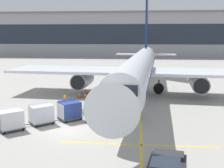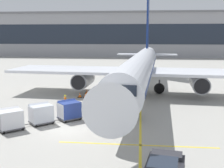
{
  "view_description": "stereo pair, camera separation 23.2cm",
  "coord_description": "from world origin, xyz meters",
  "px_view_note": "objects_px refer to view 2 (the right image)",
  "views": [
    {
      "loc": [
        5.87,
        -22.9,
        8.12
      ],
      "look_at": [
        3.16,
        6.05,
        3.04
      ],
      "focal_mm": 45.07,
      "sensor_mm": 36.0,
      "label": 1
    },
    {
      "loc": [
        6.1,
        -22.88,
        8.12
      ],
      "look_at": [
        3.16,
        6.05,
        3.04
      ],
      "focal_mm": 45.07,
      "sensor_mm": 36.0,
      "label": 2
    }
  ],
  "objects_px": {
    "baggage_cart_third": "(10,119)",
    "ground_crew_by_carts": "(65,101)",
    "safety_cone_wingtip": "(86,95)",
    "belt_loader": "(100,104)",
    "ground_crew_by_loader": "(105,107)",
    "safety_cone_nose_mark": "(80,95)",
    "safety_cone_engine_keepout": "(87,92)",
    "ground_crew_marshaller": "(86,113)",
    "parked_airplane": "(140,68)",
    "baggage_cart_second": "(41,113)",
    "baggage_cart_lead": "(69,110)"
  },
  "relations": [
    {
      "from": "baggage_cart_second",
      "to": "ground_crew_marshaller",
      "type": "height_order",
      "value": "baggage_cart_second"
    },
    {
      "from": "ground_crew_marshaller",
      "to": "ground_crew_by_carts",
      "type": "bearing_deg",
      "value": 126.02
    },
    {
      "from": "ground_crew_by_carts",
      "to": "safety_cone_engine_keepout",
      "type": "relative_size",
      "value": 2.71
    },
    {
      "from": "safety_cone_engine_keepout",
      "to": "safety_cone_nose_mark",
      "type": "xyz_separation_m",
      "value": [
        -0.48,
        -2.43,
        0.01
      ]
    },
    {
      "from": "baggage_cart_third",
      "to": "ground_crew_by_carts",
      "type": "height_order",
      "value": "baggage_cart_third"
    },
    {
      "from": "baggage_cart_second",
      "to": "safety_cone_engine_keepout",
      "type": "bearing_deg",
      "value": 83.1
    },
    {
      "from": "baggage_cart_second",
      "to": "safety_cone_wingtip",
      "type": "height_order",
      "value": "baggage_cart_second"
    },
    {
      "from": "baggage_cart_lead",
      "to": "baggage_cart_second",
      "type": "bearing_deg",
      "value": -146.72
    },
    {
      "from": "baggage_cart_third",
      "to": "ground_crew_marshaller",
      "type": "distance_m",
      "value": 6.63
    },
    {
      "from": "ground_crew_marshaller",
      "to": "safety_cone_wingtip",
      "type": "height_order",
      "value": "ground_crew_marshaller"
    },
    {
      "from": "ground_crew_by_carts",
      "to": "safety_cone_wingtip",
      "type": "xyz_separation_m",
      "value": [
        0.97,
        6.44,
        -0.66
      ]
    },
    {
      "from": "parked_airplane",
      "to": "safety_cone_engine_keepout",
      "type": "relative_size",
      "value": 71.16
    },
    {
      "from": "baggage_cart_third",
      "to": "safety_cone_wingtip",
      "type": "bearing_deg",
      "value": 73.14
    },
    {
      "from": "parked_airplane",
      "to": "baggage_cart_lead",
      "type": "distance_m",
      "value": 14.5
    },
    {
      "from": "safety_cone_engine_keepout",
      "to": "safety_cone_nose_mark",
      "type": "bearing_deg",
      "value": -101.06
    },
    {
      "from": "baggage_cart_second",
      "to": "safety_cone_wingtip",
      "type": "relative_size",
      "value": 3.72
    },
    {
      "from": "baggage_cart_lead",
      "to": "ground_crew_marshaller",
      "type": "bearing_deg",
      "value": -26.96
    },
    {
      "from": "baggage_cart_lead",
      "to": "baggage_cart_second",
      "type": "height_order",
      "value": "same"
    },
    {
      "from": "belt_loader",
      "to": "safety_cone_wingtip",
      "type": "relative_size",
      "value": 6.7
    },
    {
      "from": "baggage_cart_second",
      "to": "safety_cone_nose_mark",
      "type": "bearing_deg",
      "value": 84.0
    },
    {
      "from": "safety_cone_nose_mark",
      "to": "safety_cone_engine_keepout",
      "type": "bearing_deg",
      "value": 78.94
    },
    {
      "from": "belt_loader",
      "to": "ground_crew_by_loader",
      "type": "distance_m",
      "value": 1.63
    },
    {
      "from": "belt_loader",
      "to": "baggage_cart_lead",
      "type": "bearing_deg",
      "value": -132.54
    },
    {
      "from": "baggage_cart_lead",
      "to": "ground_crew_marshaller",
      "type": "height_order",
      "value": "baggage_cart_lead"
    },
    {
      "from": "safety_cone_nose_mark",
      "to": "ground_crew_by_carts",
      "type": "bearing_deg",
      "value": -91.57
    },
    {
      "from": "ground_crew_by_loader",
      "to": "safety_cone_engine_keepout",
      "type": "xyz_separation_m",
      "value": [
        -3.9,
        10.93,
        -0.69
      ]
    },
    {
      "from": "parked_airplane",
      "to": "ground_crew_by_loader",
      "type": "bearing_deg",
      "value": -107.0
    },
    {
      "from": "belt_loader",
      "to": "ground_crew_by_loader",
      "type": "bearing_deg",
      "value": -63.59
    },
    {
      "from": "belt_loader",
      "to": "ground_crew_marshaller",
      "type": "bearing_deg",
      "value": -101.24
    },
    {
      "from": "ground_crew_marshaller",
      "to": "baggage_cart_second",
      "type": "bearing_deg",
      "value": -172.2
    },
    {
      "from": "ground_crew_by_carts",
      "to": "ground_crew_by_loader",
      "type": "bearing_deg",
      "value": -23.49
    },
    {
      "from": "parked_airplane",
      "to": "baggage_cart_third",
      "type": "relative_size",
      "value": 17.79
    },
    {
      "from": "ground_crew_marshaller",
      "to": "safety_cone_wingtip",
      "type": "distance_m",
      "value": 10.92
    },
    {
      "from": "ground_crew_by_loader",
      "to": "safety_cone_nose_mark",
      "type": "distance_m",
      "value": 9.58
    },
    {
      "from": "ground_crew_by_carts",
      "to": "safety_cone_wingtip",
      "type": "bearing_deg",
      "value": 81.47
    },
    {
      "from": "parked_airplane",
      "to": "baggage_cart_third",
      "type": "bearing_deg",
      "value": -124.55
    },
    {
      "from": "baggage_cart_second",
      "to": "ground_crew_by_carts",
      "type": "height_order",
      "value": "baggage_cart_second"
    },
    {
      "from": "belt_loader",
      "to": "safety_cone_wingtip",
      "type": "distance_m",
      "value": 7.55
    },
    {
      "from": "baggage_cart_lead",
      "to": "safety_cone_nose_mark",
      "type": "distance_m",
      "value": 9.92
    },
    {
      "from": "baggage_cart_third",
      "to": "safety_cone_engine_keepout",
      "type": "xyz_separation_m",
      "value": [
        3.69,
        15.72,
        -0.69
      ]
    },
    {
      "from": "parked_airplane",
      "to": "ground_crew_by_loader",
      "type": "distance_m",
      "value": 12.04
    },
    {
      "from": "safety_cone_wingtip",
      "to": "safety_cone_engine_keepout",
      "type": "bearing_deg",
      "value": 97.09
    },
    {
      "from": "ground_crew_by_carts",
      "to": "safety_cone_nose_mark",
      "type": "xyz_separation_m",
      "value": [
        0.18,
        6.51,
        -0.68
      ]
    },
    {
      "from": "ground_crew_marshaller",
      "to": "safety_cone_engine_keepout",
      "type": "xyz_separation_m",
      "value": [
        -2.44,
        13.2,
        -0.69
      ]
    },
    {
      "from": "baggage_cart_lead",
      "to": "ground_crew_by_carts",
      "type": "bearing_deg",
      "value": 110.81
    },
    {
      "from": "baggage_cart_third",
      "to": "belt_loader",
      "type": "bearing_deg",
      "value": 42.31
    },
    {
      "from": "baggage_cart_second",
      "to": "safety_cone_wingtip",
      "type": "distance_m",
      "value": 11.44
    },
    {
      "from": "ground_crew_by_carts",
      "to": "safety_cone_wingtip",
      "type": "height_order",
      "value": "ground_crew_by_carts"
    },
    {
      "from": "parked_airplane",
      "to": "safety_cone_wingtip",
      "type": "relative_size",
      "value": 66.18
    },
    {
      "from": "safety_cone_engine_keepout",
      "to": "safety_cone_nose_mark",
      "type": "height_order",
      "value": "safety_cone_nose_mark"
    }
  ]
}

